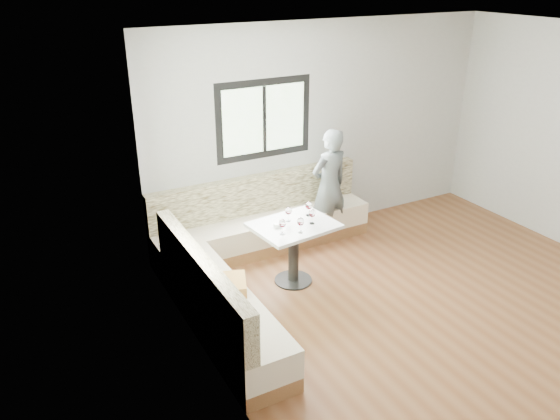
% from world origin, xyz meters
% --- Properties ---
extents(room, '(5.01, 5.01, 2.81)m').
position_xyz_m(room, '(-0.08, 0.08, 1.41)').
color(room, brown).
rests_on(room, ground).
extents(banquette, '(2.90, 2.80, 0.95)m').
position_xyz_m(banquette, '(-1.59, 1.63, 0.33)').
color(banquette, '#916139').
rests_on(banquette, ground).
extents(table, '(0.98, 0.80, 0.74)m').
position_xyz_m(table, '(-1.12, 1.34, 0.56)').
color(table, black).
rests_on(table, ground).
extents(person, '(0.60, 0.44, 1.52)m').
position_xyz_m(person, '(-0.16, 2.10, 0.76)').
color(person, '#525A5A').
rests_on(person, ground).
extents(olive_ramekin, '(0.09, 0.09, 0.04)m').
position_xyz_m(olive_ramekin, '(-1.31, 1.38, 0.76)').
color(olive_ramekin, white).
rests_on(olive_ramekin, table).
extents(wine_glass_a, '(0.08, 0.08, 0.17)m').
position_xyz_m(wine_glass_a, '(-1.35, 1.19, 0.86)').
color(wine_glass_a, white).
rests_on(wine_glass_a, table).
extents(wine_glass_b, '(0.08, 0.08, 0.17)m').
position_xyz_m(wine_glass_b, '(-1.16, 1.13, 0.86)').
color(wine_glass_b, white).
rests_on(wine_glass_b, table).
extents(wine_glass_c, '(0.08, 0.08, 0.17)m').
position_xyz_m(wine_glass_c, '(-0.93, 1.26, 0.86)').
color(wine_glass_c, white).
rests_on(wine_glass_c, table).
extents(wine_glass_d, '(0.08, 0.08, 0.17)m').
position_xyz_m(wine_glass_d, '(-1.13, 1.44, 0.86)').
color(wine_glass_d, white).
rests_on(wine_glass_d, table).
extents(wine_glass_e, '(0.08, 0.08, 0.17)m').
position_xyz_m(wine_glass_e, '(-0.86, 1.46, 0.86)').
color(wine_glass_e, white).
rests_on(wine_glass_e, table).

